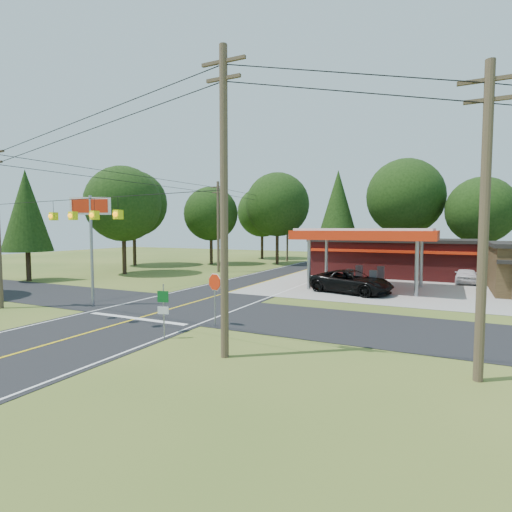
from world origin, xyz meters
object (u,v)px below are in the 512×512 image
at_px(gas_canopy, 367,236).
at_px(sedan_car, 466,275).
at_px(big_stop_sign, 91,224).
at_px(suv_car, 351,282).
at_px(octagonal_stop_sign, 215,286).

xyz_separation_m(gas_canopy, sedan_car, (7.44, 7.03, -3.50)).
distance_m(sedan_car, big_stop_sign, 31.08).
bearing_deg(suv_car, sedan_car, -22.34).
distance_m(suv_car, sedan_car, 12.79).
height_order(sedan_car, big_stop_sign, big_stop_sign).
bearing_deg(gas_canopy, octagonal_stop_sign, -105.41).
height_order(suv_car, sedan_car, suv_car).
distance_m(big_stop_sign, octagonal_stop_sign, 10.16).
relative_size(gas_canopy, octagonal_stop_sign, 3.98).
xyz_separation_m(sedan_car, big_stop_sign, (-21.47, -22.04, 4.37)).
relative_size(gas_canopy, big_stop_sign, 1.54).
distance_m(gas_canopy, octagonal_stop_sign, 16.77).
relative_size(gas_canopy, sedan_car, 2.35).
bearing_deg(gas_canopy, sedan_car, 43.36).
bearing_deg(gas_canopy, suv_car, -99.46).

